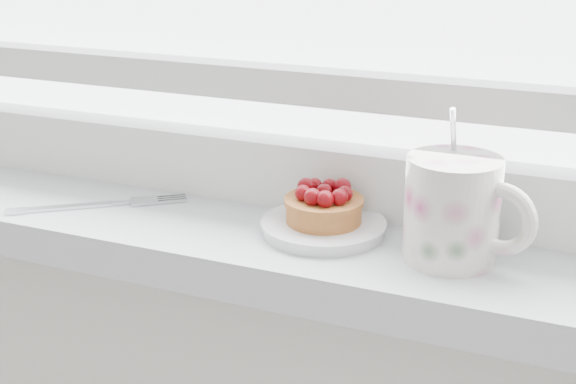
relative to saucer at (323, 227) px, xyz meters
The scene contains 4 objects.
saucer is the anchor object (origin of this frame).
raspberry_tart 0.02m from the saucer, 72.24° to the right, with size 0.08×0.08×0.04m.
floral_mug 0.14m from the saucer, ahead, with size 0.13×0.10×0.14m.
fork 0.25m from the saucer, behind, with size 0.16×0.13×0.00m.
Camera 1 is at (0.28, 1.21, 1.25)m, focal length 50.00 mm.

